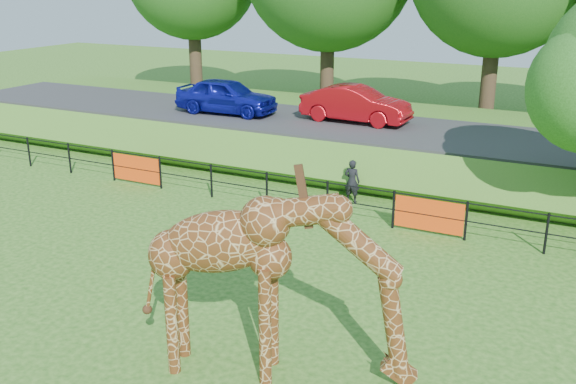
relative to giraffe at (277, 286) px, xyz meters
name	(u,v)px	position (x,y,z in m)	size (l,w,h in m)	color
ground	(160,352)	(-2.29, -0.38, -1.72)	(90.00, 90.00, 0.00)	#255916
giraffe	(277,286)	(0.00, 0.00, 0.00)	(4.82, 0.89, 3.45)	#5C2F13
perimeter_fence	(327,199)	(-2.29, 7.62, -1.17)	(28.07, 0.10, 1.10)	black
embankment	(402,140)	(-2.29, 15.12, -1.07)	(40.00, 9.00, 1.30)	#255916
road	(392,130)	(-2.29, 13.62, -0.36)	(40.00, 5.00, 0.12)	#313133
car_blue	(226,96)	(-9.19, 13.34, 0.41)	(1.68, 4.18, 1.42)	#161CB6
car_red	(356,104)	(-3.91, 14.12, 0.38)	(1.45, 4.17, 1.37)	#B80D14
visitor	(352,181)	(-2.12, 9.18, -1.04)	(0.50, 0.33, 1.37)	black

